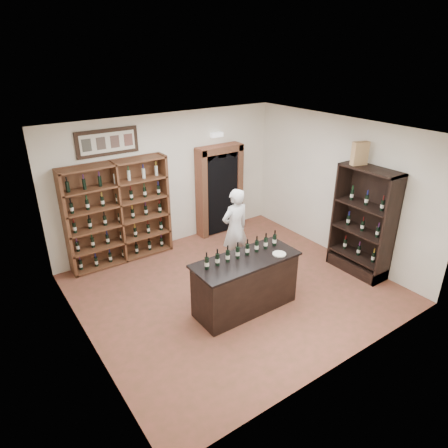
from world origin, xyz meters
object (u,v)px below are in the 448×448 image
Objects in this scene: tasting_counter at (245,284)px; counter_bottle_0 at (207,263)px; side_cabinet at (362,237)px; wine_crate at (360,153)px; shopkeeper at (235,229)px; wine_shelf at (118,213)px.

tasting_counter is 0.95m from counter_bottle_0.
side_cabinet is 1.69m from wine_crate.
shopkeeper is at bearing 60.69° from tasting_counter.
tasting_counter is 4.24× the size of wine_crate.
shopkeeper is (1.45, 1.21, -0.25)m from counter_bottle_0.
tasting_counter is at bearing 59.49° from shopkeeper.
side_cabinet is at bearing -63.03° from wine_crate.
side_cabinet reaches higher than shopkeeper.
side_cabinet is at bearing -6.28° from tasting_counter.
wine_crate reaches higher than wine_shelf.
wine_shelf is 4.97× the size of wine_crate.
tasting_counter is (1.10, -2.93, -0.61)m from wine_shelf.
shopkeeper is 2.82m from wine_crate.
shopkeeper is at bearing 39.76° from counter_bottle_0.
counter_bottle_0 is 0.17× the size of shopkeeper.
wine_crate is (3.39, -0.11, 1.31)m from counter_bottle_0.
wine_shelf is 1.17× the size of tasting_counter.
counter_bottle_0 is at bearing 172.25° from tasting_counter.
shopkeeper is (-1.99, 1.61, 0.11)m from side_cabinet.
wine_shelf reaches higher than tasting_counter.
wine_crate reaches higher than tasting_counter.
wine_crate reaches higher than side_cabinet.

